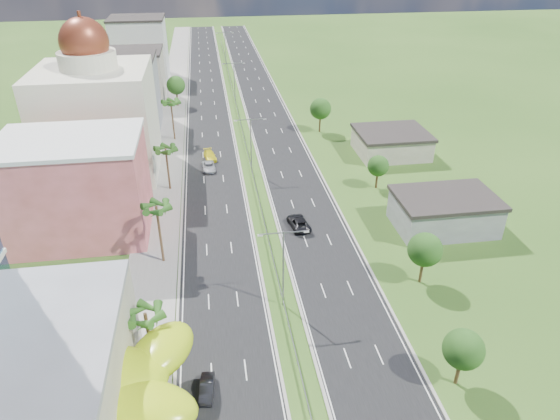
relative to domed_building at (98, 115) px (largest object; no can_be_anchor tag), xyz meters
name	(u,v)px	position (x,y,z in m)	size (l,w,h in m)	color
ground	(297,364)	(28.00, -55.00, -11.35)	(500.00, 500.00, 0.00)	#2D5119
road_left	(208,110)	(20.50, 35.00, -11.33)	(11.00, 260.00, 0.04)	black
road_right	(265,108)	(35.50, 35.00, -11.33)	(11.00, 260.00, 0.04)	black
sidewalk_left	(172,112)	(11.00, 35.00, -11.29)	(7.00, 260.00, 0.12)	gray
median_guardrail	(242,130)	(28.00, 16.99, -10.74)	(0.10, 216.06, 0.76)	gray
streetlight_median_b	(283,261)	(28.00, -45.00, -4.61)	(6.04, 0.25, 11.00)	gray
streetlight_median_c	(251,140)	(28.00, -5.00, -4.61)	(6.04, 0.25, 11.00)	gray
streetlight_median_d	(234,79)	(28.00, 40.00, -4.61)	(6.04, 0.25, 11.00)	gray
streetlight_median_e	(225,45)	(28.00, 85.00, -4.61)	(6.04, 0.25, 11.00)	gray
lime_canopy	(93,382)	(8.00, -59.00, -6.36)	(18.00, 15.00, 7.40)	#ADCB13
pink_shophouse	(77,189)	(0.00, -23.00, -3.85)	(20.00, 15.00, 15.00)	#B5504A
domed_building	(98,115)	(0.00, 0.00, 0.00)	(20.00, 20.00, 28.70)	beige
midrise_grey	(123,94)	(1.00, 25.00, -3.35)	(16.00, 15.00, 16.00)	gray
midrise_beige	(134,77)	(1.00, 47.00, -4.85)	(16.00, 15.00, 13.00)	#A09784
midrise_white	(140,50)	(1.00, 70.00, -2.35)	(16.00, 15.00, 18.00)	silver
shed_near	(444,213)	(56.00, -30.00, -8.85)	(15.00, 10.00, 5.00)	gray
shed_far	(391,144)	(58.00, 0.00, -9.15)	(14.00, 12.00, 4.40)	#A09784
palm_tree_b	(146,317)	(12.50, -53.00, -4.29)	(3.60, 3.60, 8.10)	#47301C
palm_tree_c	(157,210)	(12.50, -33.00, -2.85)	(3.60, 3.60, 9.60)	#47301C
palm_tree_d	(166,151)	(12.50, -10.00, -3.81)	(3.60, 3.60, 8.60)	#47301C
palm_tree_e	(171,104)	(12.50, 15.00, -3.05)	(3.60, 3.60, 9.40)	#47301C
leafy_tree_lfar	(176,85)	(12.50, 40.00, -5.78)	(4.90, 4.90, 8.05)	#47301C
leafy_tree_ra	(463,349)	(44.00, -60.00, -6.58)	(4.20, 4.20, 6.90)	#47301C
leafy_tree_rb	(425,250)	(47.00, -43.00, -6.18)	(4.55, 4.55, 7.47)	#47301C
leafy_tree_rc	(378,166)	(50.00, -15.00, -6.98)	(3.85, 3.85, 6.33)	#47301C
leafy_tree_rd	(320,109)	(46.00, 15.00, -5.78)	(4.90, 4.90, 8.05)	#47301C
car_dark_left	(207,388)	(18.16, -57.46, -10.66)	(1.39, 3.98, 1.31)	black
car_silver_mid_left	(209,167)	(19.74, -2.64, -10.61)	(2.34, 5.08, 1.41)	#AFB1B7
car_yellow_far_left	(210,156)	(20.10, 2.69, -10.56)	(2.11, 5.18, 1.50)	yellow
car_dark_far_right	(299,222)	(33.34, -26.60, -10.50)	(2.71, 5.87, 1.63)	black
motorcycle	(184,335)	(15.70, -49.30, -10.71)	(0.57, 1.88, 1.20)	black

